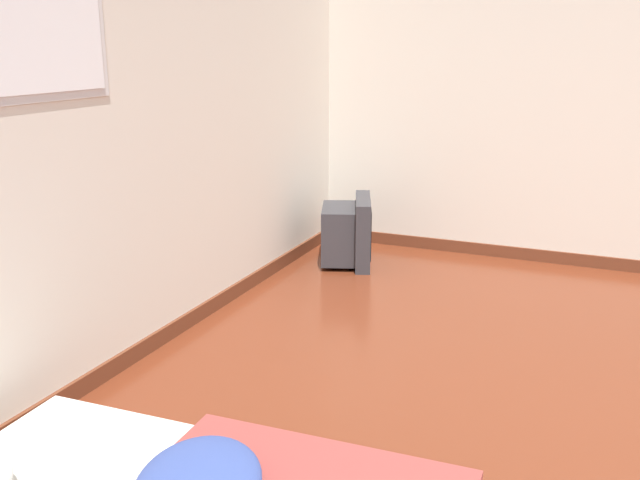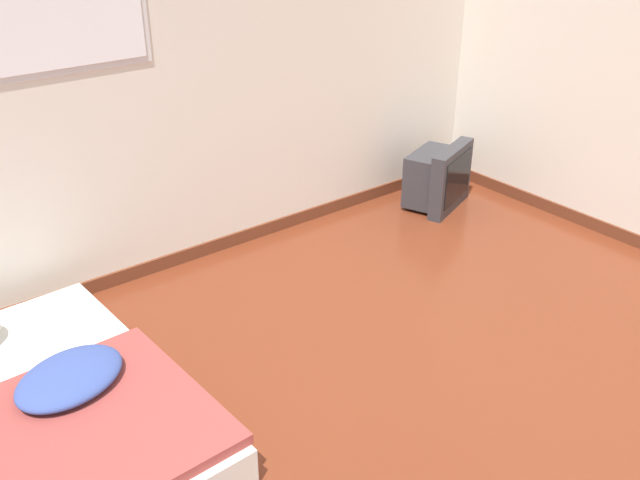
# 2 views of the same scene
# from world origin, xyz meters

# --- Properties ---
(wall_back) EXTENTS (8.31, 0.08, 2.60)m
(wall_back) POSITION_xyz_m (-0.00, 2.70, 1.29)
(wall_back) COLOR silver
(wall_back) RESTS_ON ground_plane
(crt_tv) EXTENTS (0.60, 0.50, 0.48)m
(crt_tv) POSITION_xyz_m (2.37, 2.28, 0.23)
(crt_tv) COLOR #333338
(crt_tv) RESTS_ON ground_plane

